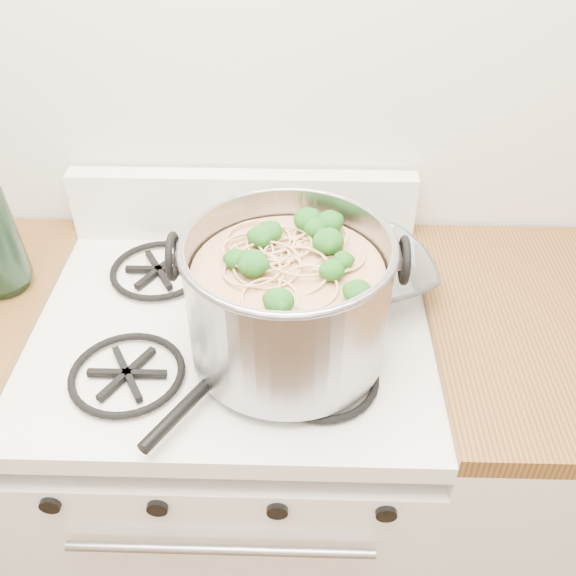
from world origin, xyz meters
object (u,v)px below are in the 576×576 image
Objects in this scene: spatula at (241,349)px; glass_bowl at (366,280)px; gas_range at (243,468)px; stock_pot at (288,301)px.

glass_bowl reaches higher than spatula.
stock_pot is (0.11, -0.08, 0.60)m from gas_range.
stock_pot reaches higher than gas_range.
stock_pot is at bearing 44.46° from spatula.
stock_pot is 0.26m from glass_bowl.
stock_pot is at bearing -37.14° from gas_range.
gas_range is at bearing 142.86° from stock_pot.
glass_bowl is at bearing 72.01° from spatula.
spatula reaches higher than gas_range.
stock_pot reaches higher than glass_bowl.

